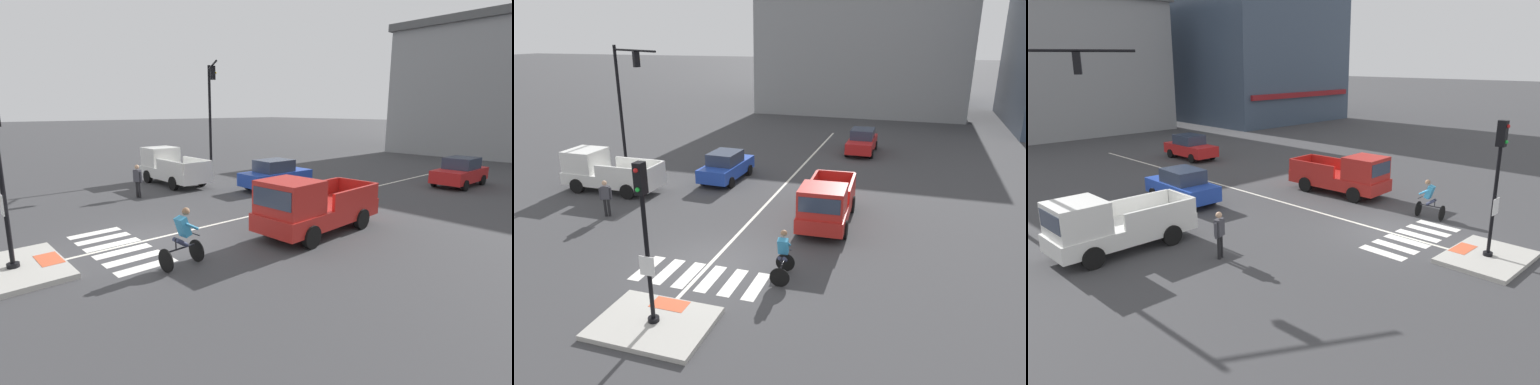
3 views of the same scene
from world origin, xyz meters
TOP-DOWN VIEW (x-y plane):
  - ground_plane at (0.00, 0.00)m, footprint 300.00×300.00m
  - traffic_island at (0.00, -3.86)m, footprint 3.23×2.46m
  - tactile_pad_front at (0.00, -2.98)m, footprint 1.10×0.60m
  - crosswalk_stripe_a at (-2.02, -0.98)m, footprint 0.44×1.80m
  - crosswalk_stripe_b at (-1.21, -0.98)m, footprint 0.44×1.80m
  - crosswalk_stripe_c at (-0.40, -0.98)m, footprint 0.44×1.80m
  - crosswalk_stripe_d at (0.40, -0.98)m, footprint 0.44×1.80m
  - crosswalk_stripe_e at (1.21, -0.98)m, footprint 0.44×1.80m
  - crosswalk_stripe_f at (2.02, -0.98)m, footprint 0.44×1.80m
  - lane_centre_line at (-0.06, 10.00)m, footprint 0.14×28.00m
  - traffic_light_mast at (-9.58, 9.52)m, footprint 4.15×2.46m
  - car_red_eastbound_distant at (2.99, 17.98)m, footprint 1.85×4.10m
  - car_blue_westbound_far at (-3.41, 9.38)m, footprint 1.96×4.16m
  - pickup_truck_white_cross_left at (-8.72, 5.88)m, footprint 5.11×2.09m
  - pickup_truck_red_eastbound_mid at (3.16, 4.67)m, footprint 2.24×5.18m
  - cyclist at (2.68, -0.17)m, footprint 0.77×1.15m
  - pedestrian_at_curb_left at (-6.36, 2.73)m, footprint 0.51×0.34m

SIDE VIEW (x-z plane):
  - ground_plane at x=0.00m, z-range 0.00..0.00m
  - crosswalk_stripe_a at x=-2.02m, z-range 0.00..0.01m
  - crosswalk_stripe_b at x=-1.21m, z-range 0.00..0.01m
  - crosswalk_stripe_c at x=-0.40m, z-range 0.00..0.01m
  - crosswalk_stripe_d at x=0.40m, z-range 0.00..0.01m
  - crosswalk_stripe_e at x=1.21m, z-range 0.00..0.01m
  - crosswalk_stripe_f at x=2.02m, z-range 0.00..0.01m
  - lane_centre_line at x=-0.06m, z-range 0.00..0.01m
  - traffic_island at x=0.00m, z-range 0.00..0.15m
  - tactile_pad_front at x=0.00m, z-range 0.15..0.16m
  - car_red_eastbound_distant at x=2.99m, z-range -0.01..1.63m
  - car_blue_westbound_far at x=-3.41m, z-range -0.01..1.63m
  - cyclist at x=2.68m, z-range 0.03..1.71m
  - pickup_truck_white_cross_left at x=-8.72m, z-range -0.06..2.02m
  - pickup_truck_red_eastbound_mid at x=3.16m, z-range -0.06..2.02m
  - pedestrian_at_curb_left at x=-6.36m, z-range 0.15..1.82m
  - traffic_light_mast at x=-9.58m, z-range 1.06..8.23m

